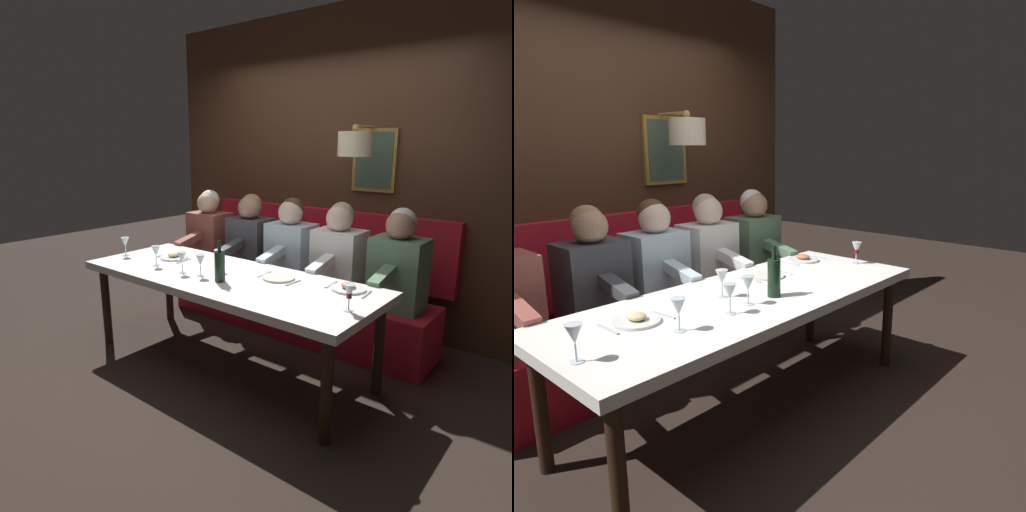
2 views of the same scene
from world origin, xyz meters
The scene contains 18 objects.
ground_plane centered at (0.00, 0.00, 0.00)m, with size 12.00×12.00×0.00m, color black.
dining_table centered at (0.00, 0.00, 0.68)m, with size 0.90×2.39×0.74m.
banquette_bench centered at (0.89, 0.00, 0.23)m, with size 0.52×2.59×0.45m, color red.
back_wall_panel centered at (1.46, -0.01, 1.37)m, with size 0.59×3.79×2.90m.
diner_nearest centered at (0.88, -0.98, 0.82)m, with size 0.60×0.40×0.79m.
diner_near centered at (0.88, -0.47, 0.82)m, with size 0.60×0.40×0.79m.
diner_middle centered at (0.88, 0.02, 0.82)m, with size 0.60×0.40×0.79m.
diner_far centered at (0.88, 0.49, 0.82)m, with size 0.60×0.40×0.79m.
place_setting_0 centered at (0.09, 0.69, 0.75)m, with size 0.24×0.32×0.05m.
place_setting_1 centered at (0.18, -0.36, 0.75)m, with size 0.24×0.32×0.01m.
place_setting_2 centered at (0.27, -0.88, 0.75)m, with size 0.24×0.32×0.05m.
wine_glass_0 centered at (-0.16, 0.30, 0.86)m, with size 0.07×0.07×0.16m.
wine_glass_1 centered at (-0.16, 0.62, 0.86)m, with size 0.07×0.07×0.16m.
wine_glass_2 centered at (-0.08, -1.07, 0.86)m, with size 0.07×0.07×0.16m.
wine_glass_3 centered at (0.07, 0.14, 0.86)m, with size 0.07×0.07×0.16m.
wine_glass_4 centered at (-0.13, 0.13, 0.86)m, with size 0.07×0.07×0.16m.
wine_glass_5 centered at (-0.11, 1.10, 0.86)m, with size 0.07×0.07×0.16m.
wine_bottle centered at (-0.14, -0.07, 0.86)m, with size 0.08×0.08×0.30m.
Camera 2 is at (-1.85, 1.89, 1.58)m, focal length 32.99 mm.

